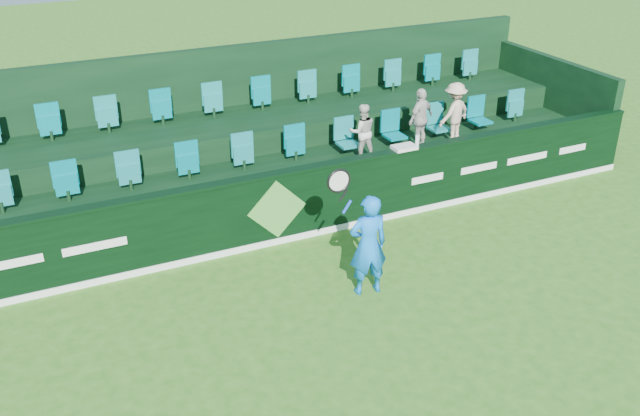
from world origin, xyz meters
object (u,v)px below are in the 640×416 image
spectator_right (454,113)px  drinks_bottle (417,141)px  towel (404,147)px  spectator_middle (421,119)px  spectator_left (362,132)px  tennis_player (368,244)px

spectator_right → drinks_bottle: size_ratio=5.63×
towel → drinks_bottle: (0.28, 0.00, 0.08)m
drinks_bottle → spectator_middle: bearing=54.9°
spectator_left → spectator_middle: size_ratio=0.89×
spectator_middle → towel: (-1.06, -1.12, -0.05)m
tennis_player → spectator_left: size_ratio=2.09×
spectator_right → drinks_bottle: 1.96m
spectator_left → spectator_right: size_ratio=0.88×
towel → drinks_bottle: drinks_bottle is taller
spectator_left → spectator_middle: 1.35m
spectator_left → spectator_middle: (1.35, 0.00, 0.07)m
tennis_player → spectator_middle: tennis_player is taller
spectator_middle → drinks_bottle: bearing=32.2°
tennis_player → spectator_left: 3.67m
drinks_bottle → spectator_left: bearing=116.6°
tennis_player → towel: size_ratio=5.26×
spectator_left → spectator_middle: bearing=-168.2°
tennis_player → drinks_bottle: bearing=44.3°
towel → spectator_left: bearing=104.2°
tennis_player → drinks_bottle: tennis_player is taller
spectator_right → spectator_middle: bearing=-17.0°
drinks_bottle → spectator_right: bearing=34.8°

